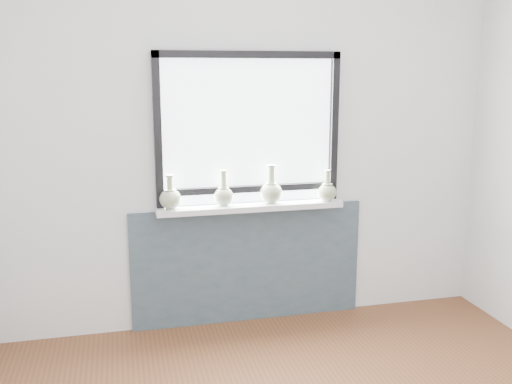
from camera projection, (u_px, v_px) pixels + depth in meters
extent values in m
cube|color=silver|center=(247.00, 146.00, 4.02)|extent=(3.60, 0.02, 2.60)
cube|color=#43525F|center=(249.00, 264.00, 4.17)|extent=(1.70, 0.03, 0.86)
cube|color=silver|center=(251.00, 207.00, 4.01)|extent=(1.32, 0.18, 0.04)
cube|color=black|center=(158.00, 131.00, 3.80)|extent=(0.05, 0.06, 1.05)
cube|color=black|center=(334.00, 127.00, 4.09)|extent=(0.05, 0.06, 1.05)
cube|color=black|center=(249.00, 55.00, 3.84)|extent=(1.30, 0.06, 0.05)
cube|color=black|center=(249.00, 189.00, 4.03)|extent=(1.20, 0.05, 0.04)
cube|color=white|center=(248.00, 132.00, 3.97)|extent=(1.20, 0.01, 1.00)
cylinder|color=#A7B98D|center=(171.00, 208.00, 3.87)|extent=(0.07, 0.07, 0.01)
ellipsoid|color=#A7B98D|center=(170.00, 199.00, 3.86)|extent=(0.15, 0.15, 0.14)
cone|color=#A7B98D|center=(170.00, 192.00, 3.85)|extent=(0.08, 0.08, 0.03)
cylinder|color=#A7B98D|center=(170.00, 184.00, 3.83)|extent=(0.04, 0.04, 0.11)
cylinder|color=#A7B98D|center=(170.00, 176.00, 3.82)|extent=(0.05, 0.05, 0.01)
cylinder|color=#A7B98D|center=(224.00, 205.00, 3.97)|extent=(0.06, 0.06, 0.01)
ellipsoid|color=#A7B98D|center=(224.00, 196.00, 3.96)|extent=(0.14, 0.14, 0.13)
cone|color=#A7B98D|center=(224.00, 190.00, 3.95)|extent=(0.08, 0.08, 0.03)
cylinder|color=#A7B98D|center=(223.00, 181.00, 3.93)|extent=(0.04, 0.04, 0.13)
cylinder|color=#A7B98D|center=(223.00, 171.00, 3.92)|extent=(0.05, 0.05, 0.01)
cylinder|color=#A7B98D|center=(271.00, 202.00, 4.05)|extent=(0.07, 0.07, 0.01)
ellipsoid|color=#A7B98D|center=(271.00, 193.00, 4.03)|extent=(0.16, 0.16, 0.15)
cone|color=#A7B98D|center=(271.00, 185.00, 4.02)|extent=(0.09, 0.09, 0.03)
cylinder|color=#A7B98D|center=(271.00, 176.00, 4.01)|extent=(0.05, 0.05, 0.14)
cylinder|color=#A7B98D|center=(271.00, 166.00, 3.99)|extent=(0.07, 0.07, 0.01)
cylinder|color=#A7B98D|center=(327.00, 200.00, 4.11)|extent=(0.06, 0.06, 0.01)
ellipsoid|color=#A7B98D|center=(327.00, 192.00, 4.10)|extent=(0.13, 0.13, 0.12)
cone|color=#A7B98D|center=(327.00, 186.00, 4.09)|extent=(0.07, 0.07, 0.03)
cylinder|color=#A7B98D|center=(327.00, 179.00, 4.08)|extent=(0.04, 0.04, 0.11)
cylinder|color=#A7B98D|center=(328.00, 171.00, 4.07)|extent=(0.04, 0.04, 0.01)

